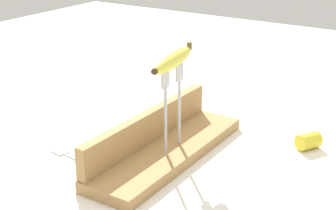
{
  "coord_description": "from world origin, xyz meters",
  "views": [
    {
      "loc": [
        -0.87,
        -0.56,
        0.52
      ],
      "look_at": [
        0.0,
        0.0,
        0.13
      ],
      "focal_mm": 54.52,
      "sensor_mm": 36.0,
      "label": 1
    }
  ],
  "objects_px": {
    "fork_stand_center": "(172,101)",
    "banana_chunk_near": "(309,141)",
    "banana_raised_center": "(173,60)",
    "fork_fallen_near": "(70,156)"
  },
  "relations": [
    {
      "from": "banana_raised_center",
      "to": "banana_chunk_near",
      "type": "relative_size",
      "value": 2.92
    },
    {
      "from": "banana_raised_center",
      "to": "fork_fallen_near",
      "type": "height_order",
      "value": "banana_raised_center"
    },
    {
      "from": "fork_stand_center",
      "to": "banana_raised_center",
      "type": "bearing_deg",
      "value": -170.57
    },
    {
      "from": "fork_stand_center",
      "to": "fork_fallen_near",
      "type": "xyz_separation_m",
      "value": [
        -0.12,
        0.2,
        -0.13
      ]
    },
    {
      "from": "fork_stand_center",
      "to": "banana_chunk_near",
      "type": "xyz_separation_m",
      "value": [
        0.22,
        -0.24,
        -0.12
      ]
    },
    {
      "from": "banana_chunk_near",
      "to": "fork_fallen_near",
      "type": "bearing_deg",
      "value": 127.87
    },
    {
      "from": "fork_stand_center",
      "to": "fork_fallen_near",
      "type": "relative_size",
      "value": 1.17
    },
    {
      "from": "fork_stand_center",
      "to": "banana_chunk_near",
      "type": "height_order",
      "value": "fork_stand_center"
    },
    {
      "from": "fork_stand_center",
      "to": "fork_fallen_near",
      "type": "distance_m",
      "value": 0.27
    },
    {
      "from": "fork_fallen_near",
      "to": "banana_chunk_near",
      "type": "height_order",
      "value": "banana_chunk_near"
    }
  ]
}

